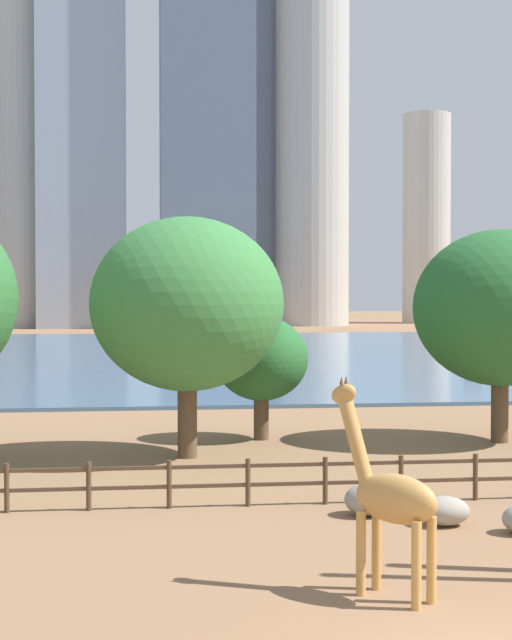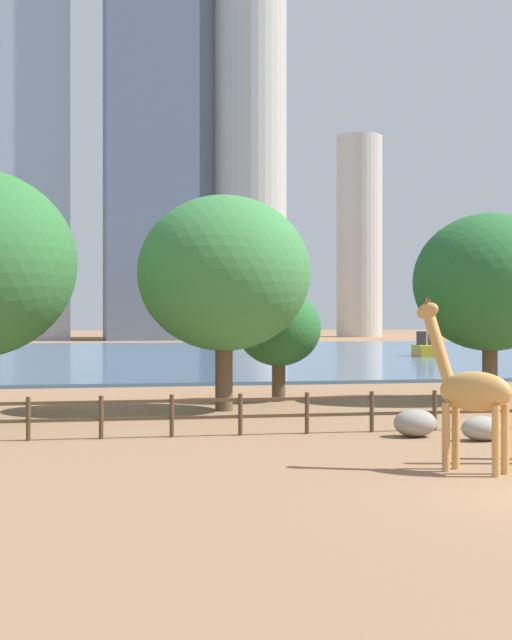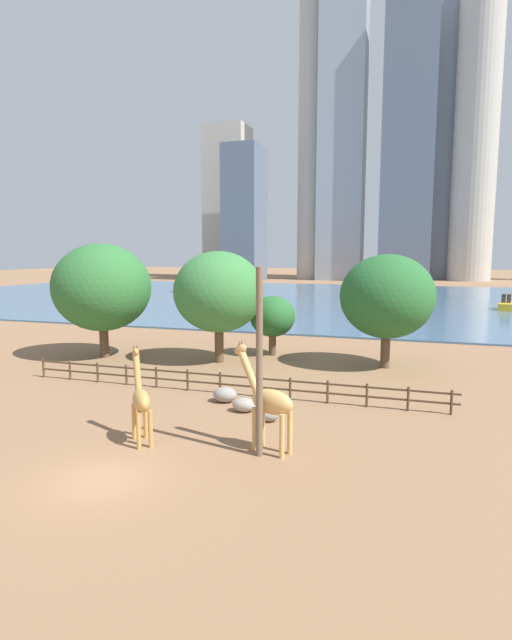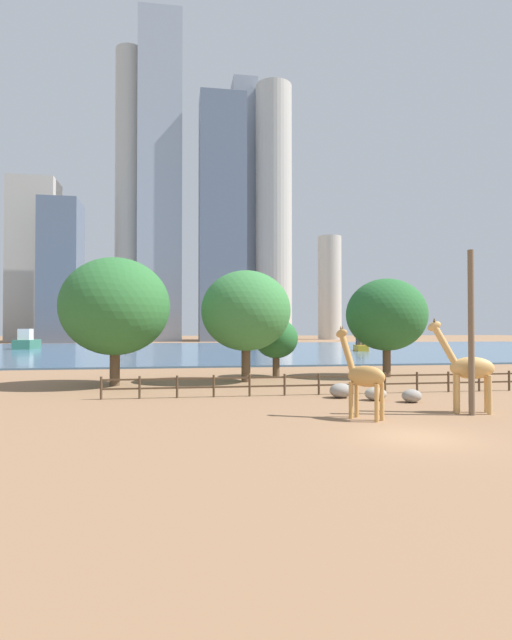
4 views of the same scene
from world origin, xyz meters
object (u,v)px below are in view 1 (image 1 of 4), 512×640
(tree_left_large, at_px, (187,304))
(giraffe_tall, at_px, (390,497))
(boulder_near_fence, at_px, (370,499))
(boulder_by_pole, at_px, (445,511))
(tree_left_small, at_px, (500,308))
(boat_ferry, at_px, (474,350))
(tree_center_broad, at_px, (261,359))

(tree_left_large, bearing_deg, giraffe_tall, -79.60)
(boulder_near_fence, bearing_deg, boulder_by_pole, -39.30)
(tree_left_small, bearing_deg, giraffe_tall, -116.68)
(boat_ferry, bearing_deg, boulder_near_fence, -11.19)
(giraffe_tall, bearing_deg, boulder_near_fence, -50.52)
(boulder_near_fence, height_order, tree_center_broad, tree_center_broad)
(boulder_by_pole, distance_m, tree_center_broad, 15.21)
(giraffe_tall, height_order, tree_left_small, tree_left_small)
(giraffe_tall, relative_size, boat_ferry, 0.78)
(giraffe_tall, height_order, boulder_near_fence, giraffe_tall)
(tree_left_large, height_order, tree_center_broad, tree_left_large)
(boat_ferry, bearing_deg, tree_center_broad, -18.53)
(boulder_by_pole, xyz_separation_m, tree_left_large, (-5.83, 10.84, 5.02))
(tree_center_broad, distance_m, tree_left_small, 9.48)
(boulder_near_fence, relative_size, tree_left_large, 0.16)
(tree_left_small, bearing_deg, boat_ferry, 71.66)
(tree_left_large, relative_size, tree_center_broad, 1.74)
(tree_center_broad, xyz_separation_m, boat_ferry, (23.45, 41.53, -2.21))
(boulder_near_fence, distance_m, boulder_by_pole, 2.06)
(giraffe_tall, height_order, boulder_by_pole, giraffe_tall)
(boat_ferry, bearing_deg, tree_left_small, -7.42)
(giraffe_tall, xyz_separation_m, boulder_by_pole, (2.84, 5.44, -1.56))
(tree_left_large, bearing_deg, boulder_near_fence, -66.04)
(tree_left_small, bearing_deg, tree_left_large, -170.59)
(giraffe_tall, distance_m, tree_center_broad, 20.19)
(giraffe_tall, relative_size, tree_center_broad, 0.86)
(tree_left_large, xyz_separation_m, tree_center_broad, (3.12, 3.86, -2.21))
(boulder_near_fence, bearing_deg, tree_center_broad, 94.80)
(boulder_near_fence, bearing_deg, tree_left_small, 55.49)
(boulder_near_fence, distance_m, tree_left_large, 11.56)
(boulder_near_fence, height_order, boat_ferry, boat_ferry)
(boulder_by_pole, xyz_separation_m, boat_ferry, (20.74, 56.23, 0.60))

